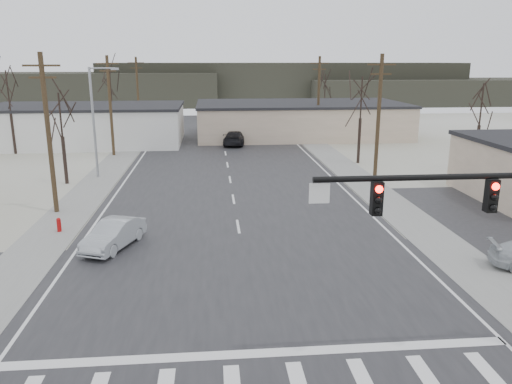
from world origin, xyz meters
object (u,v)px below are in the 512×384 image
sedan_crossing (114,234)px  car_far_b (217,124)px  fire_hydrant (59,225)px  car_far_a (235,138)px

sedan_crossing → car_far_b: (6.09, 45.22, 0.08)m
fire_hydrant → sedan_crossing: sedan_crossing is taller
car_far_a → car_far_b: 13.10m
car_far_a → car_far_b: size_ratio=1.21×
fire_hydrant → car_far_a: bearing=68.6°
car_far_b → car_far_a: bearing=-76.5°
fire_hydrant → car_far_b: 43.51m
fire_hydrant → car_far_a: (11.53, 29.46, 0.41)m
fire_hydrant → car_far_a: car_far_a is taller
sedan_crossing → car_far_a: bearing=97.3°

